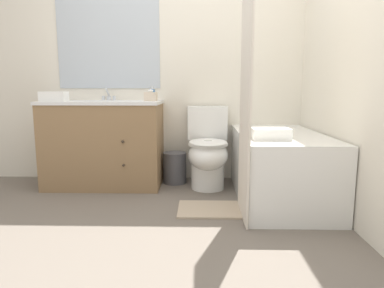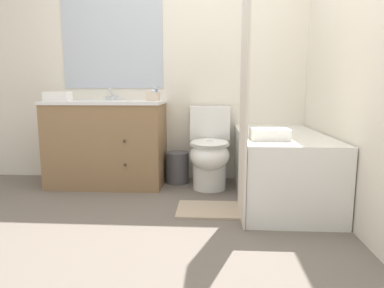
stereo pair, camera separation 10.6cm
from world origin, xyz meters
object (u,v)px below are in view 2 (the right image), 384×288
(bath_towel_folded, at_px, (270,134))
(bath_mat, at_px, (210,210))
(tissue_box, at_px, (153,96))
(hand_towel_folded, at_px, (58,96))
(soap_dispenser, at_px, (155,94))
(sink_faucet, at_px, (112,97))
(vanity_cabinet, at_px, (108,142))
(bathtub, at_px, (280,167))
(wastebasket, at_px, (177,168))
(toilet, at_px, (210,151))

(bath_towel_folded, xyz_separation_m, bath_mat, (-0.44, 0.02, -0.60))
(tissue_box, relative_size, bath_mat, 0.28)
(hand_towel_folded, bearing_deg, bath_mat, -20.85)
(soap_dispenser, bearing_deg, sink_faucet, 159.57)
(vanity_cabinet, distance_m, bath_towel_folded, 1.64)
(bathtub, distance_m, soap_dispenser, 1.36)
(tissue_box, relative_size, hand_towel_folded, 0.62)
(sink_faucet, height_order, hand_towel_folded, sink_faucet)
(wastebasket, bearing_deg, soap_dispenser, -165.02)
(soap_dispenser, bearing_deg, bath_mat, -53.54)
(soap_dispenser, height_order, bath_mat, soap_dispenser)
(soap_dispenser, relative_size, hand_towel_folded, 0.61)
(soap_dispenser, distance_m, hand_towel_folded, 0.89)
(soap_dispenser, bearing_deg, wastebasket, 14.98)
(sink_faucet, height_order, tissue_box, sink_faucet)
(wastebasket, height_order, soap_dispenser, soap_dispenser)
(sink_faucet, relative_size, wastebasket, 0.46)
(bathtub, height_order, hand_towel_folded, hand_towel_folded)
(sink_faucet, bearing_deg, bath_towel_folded, -32.75)
(vanity_cabinet, height_order, bath_mat, vanity_cabinet)
(bath_towel_folded, bearing_deg, hand_towel_folded, 163.19)
(bathtub, xyz_separation_m, wastebasket, (-0.93, 0.48, -0.13))
(wastebasket, bearing_deg, tissue_box, -160.59)
(bathtub, bearing_deg, vanity_cabinet, 166.40)
(bathtub, distance_m, hand_towel_folded, 2.11)
(bathtub, relative_size, wastebasket, 4.35)
(vanity_cabinet, xyz_separation_m, bath_mat, (1.02, -0.71, -0.42))
(toilet, relative_size, tissue_box, 5.40)
(vanity_cabinet, relative_size, soap_dispenser, 7.97)
(bathtub, relative_size, bath_mat, 2.64)
(wastebasket, height_order, bath_towel_folded, bath_towel_folded)
(vanity_cabinet, relative_size, bath_mat, 2.17)
(hand_towel_folded, height_order, bath_towel_folded, hand_towel_folded)
(tissue_box, distance_m, bath_towel_folded, 1.27)
(vanity_cabinet, bearing_deg, hand_towel_folded, -157.51)
(wastebasket, distance_m, soap_dispenser, 0.76)
(toilet, relative_size, bath_mat, 1.51)
(bathtub, distance_m, bath_towel_folded, 0.49)
(hand_towel_folded, bearing_deg, tissue_box, 11.73)
(sink_faucet, relative_size, bathtub, 0.10)
(bathtub, bearing_deg, bath_towel_folded, -114.92)
(soap_dispenser, xyz_separation_m, bath_mat, (0.55, -0.74, -0.88))
(bath_mat, bearing_deg, sink_faucet, 138.01)
(bathtub, height_order, tissue_box, tissue_box)
(wastebasket, bearing_deg, sink_faucet, 170.00)
(sink_faucet, bearing_deg, wastebasket, -10.00)
(toilet, distance_m, hand_towel_folded, 1.50)
(vanity_cabinet, bearing_deg, tissue_box, 1.55)
(wastebasket, bearing_deg, bathtub, -27.16)
(wastebasket, height_order, hand_towel_folded, hand_towel_folded)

